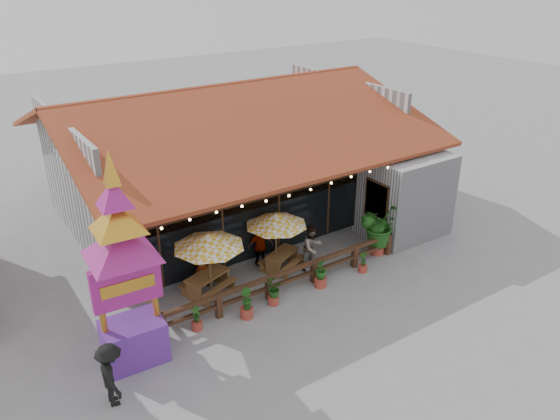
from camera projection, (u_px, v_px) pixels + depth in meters
ground at (316, 272)px, 21.14m from camera, size 100.00×100.00×0.00m
restaurant_building at (235, 168)px, 25.33m from camera, size 15.50×14.73×6.09m
patio_railing at (271, 279)px, 19.54m from camera, size 10.00×2.60×0.92m
umbrella_left at (209, 241)px, 18.54m from camera, size 2.59×2.59×2.67m
umbrella_right at (276, 220)px, 20.32m from camera, size 2.65×2.65×2.52m
picnic_table_left at (208, 280)px, 19.60m from camera, size 2.02×1.88×0.79m
picnic_table_right at (282, 258)px, 21.17m from camera, size 1.88×1.78×0.71m
thai_sign_tower at (121, 249)px, 14.99m from camera, size 2.78×2.78×7.18m
tropical_plant at (379, 226)px, 21.97m from camera, size 2.07×1.98×2.22m
diner_a at (202, 266)px, 19.82m from camera, size 0.67×0.47×1.77m
diner_b at (312, 247)px, 21.01m from camera, size 0.97×0.79×1.86m
diner_c at (261, 246)px, 21.29m from camera, size 1.09×0.71×1.72m
pedestrian at (111, 375)px, 14.54m from camera, size 0.78×1.28×1.92m
planter_a at (196, 320)px, 17.73m from camera, size 0.36×0.36×0.88m
planter_b at (246, 305)px, 18.28m from camera, size 0.45×0.45×1.11m
planter_c at (273, 291)px, 18.97m from camera, size 0.75×0.75×0.94m
planter_d at (321, 274)px, 20.00m from camera, size 0.59×0.59×1.11m
planter_e at (363, 263)px, 21.02m from camera, size 0.35×0.35×0.86m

